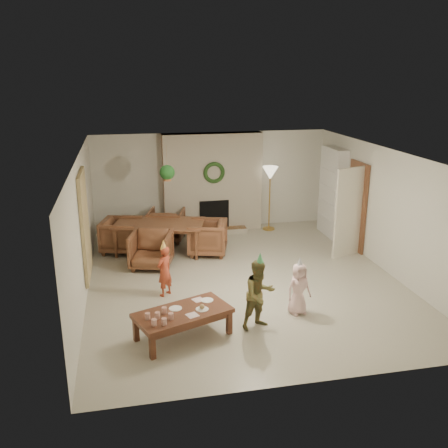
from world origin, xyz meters
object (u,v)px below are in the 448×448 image
object	(u,v)px
dining_chair_near	(151,250)
child_plaid	(259,294)
dining_chair_left	(121,235)
coffee_table_top	(183,313)
dining_chair_right	(207,237)
child_pink	(299,289)
child_red	(164,271)
dining_chair_far	(166,225)
dining_table	(159,238)

from	to	relation	value
dining_chair_near	child_plaid	world-z (taller)	child_plaid
dining_chair_left	coffee_table_top	distance (m)	4.17
dining_chair_right	dining_chair_left	bearing A→B (deg)	-90.00
dining_chair_near	dining_chair_right	size ratio (longest dim) A/B	1.00
child_pink	dining_chair_right	bearing A→B (deg)	95.17
dining_chair_left	child_red	world-z (taller)	child_red
dining_chair_near	child_pink	world-z (taller)	child_pink
dining_chair_far	child_pink	distance (m)	4.66
dining_chair_right	dining_table	bearing A→B (deg)	-90.00
dining_chair_far	dining_chair_right	xyz separation A→B (m)	(0.81, -1.14, 0.00)
dining_table	child_pink	world-z (taller)	child_pink
coffee_table_top	child_pink	distance (m)	2.06
dining_chair_near	coffee_table_top	xyz separation A→B (m)	(0.30, -2.99, 0.03)
child_red	child_pink	size ratio (longest dim) A/B	1.05
dining_chair_right	coffee_table_top	world-z (taller)	dining_chair_right
dining_chair_near	child_red	world-z (taller)	child_red
dining_chair_right	child_red	bearing A→B (deg)	-14.20
dining_chair_left	child_plaid	world-z (taller)	child_plaid
dining_chair_left	child_pink	distance (m)	4.69
child_red	dining_chair_left	bearing A→B (deg)	-116.43
dining_chair_right	child_pink	xyz separation A→B (m)	(1.03, -3.14, 0.07)
dining_chair_near	dining_chair_left	distance (m)	1.24
coffee_table_top	child_pink	size ratio (longest dim) A/B	1.61
dining_chair_far	dining_table	bearing A→B (deg)	90.00
child_red	child_pink	xyz separation A→B (m)	(2.16, -1.17, -0.02)
coffee_table_top	child_pink	bearing A→B (deg)	-10.01
dining_chair_near	dining_table	bearing A→B (deg)	90.00
dining_chair_near	dining_chair_far	world-z (taller)	same
child_plaid	dining_table	bearing A→B (deg)	90.89
dining_table	dining_chair_far	size ratio (longest dim) A/B	2.34
dining_table	child_pink	distance (m)	4.02
dining_chair_left	dining_chair_right	size ratio (longest dim) A/B	1.00
dining_chair_near	child_plaid	distance (m)	3.30
dining_chair_right	child_pink	world-z (taller)	child_pink
dining_table	child_red	xyz separation A→B (m)	(-0.08, -2.26, 0.13)
dining_chair_near	coffee_table_top	bearing A→B (deg)	-68.56
dining_chair_left	child_pink	world-z (taller)	child_pink
dining_chair_near	dining_chair_far	distance (m)	1.75
child_pink	child_plaid	bearing A→B (deg)	-170.25
dining_chair_left	child_red	distance (m)	2.62
child_red	child_plaid	bearing A→B (deg)	89.25
dining_table	dining_chair_near	world-z (taller)	dining_chair_near
dining_chair_far	child_plaid	world-z (taller)	child_plaid
dining_chair_near	child_plaid	bearing A→B (deg)	-46.54
dining_chair_near	child_pink	distance (m)	3.48
dining_table	dining_chair_right	size ratio (longest dim) A/B	2.34
dining_chair_right	child_red	distance (m)	2.27
coffee_table_top	child_plaid	world-z (taller)	child_plaid
dining_chair_far	dining_chair_left	xyz separation A→B (m)	(-1.08, -0.60, 0.00)
coffee_table_top	child_red	distance (m)	1.58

